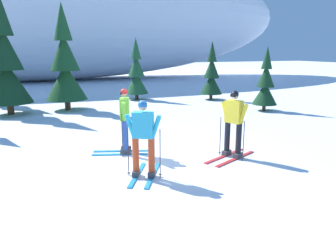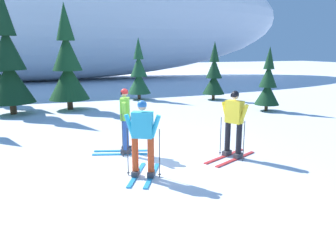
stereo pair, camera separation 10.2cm
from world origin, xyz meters
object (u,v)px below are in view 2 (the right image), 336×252
skier_yellow_jacket (234,123)px  pine_tree_center_left (9,65)px  pine_tree_center (67,66)px  skier_lime_jacket (125,120)px  pine_tree_center_right (139,74)px  skier_cyan_jacket (143,137)px  pine_tree_right (214,76)px  pine_tree_far_right (268,84)px

skier_yellow_jacket → pine_tree_center_left: bearing=124.0°
pine_tree_center_left → pine_tree_center: bearing=7.7°
skier_lime_jacket → pine_tree_center_left: (-3.35, 7.41, 1.24)m
pine_tree_center_right → pine_tree_center_left: bearing=-160.5°
skier_yellow_jacket → skier_cyan_jacket: bearing=-169.4°
pine_tree_center → pine_tree_right: bearing=2.9°
skier_lime_jacket → pine_tree_center_left: bearing=114.3°
pine_tree_center_left → pine_tree_right: pine_tree_center_left is taller
pine_tree_center_left → pine_tree_center: (2.49, 0.34, -0.11)m
skier_lime_jacket → pine_tree_center_right: pine_tree_center_right is taller
pine_tree_center_right → pine_tree_far_right: (4.63, -5.68, -0.22)m
skier_lime_jacket → pine_tree_center_right: 10.26m
skier_yellow_jacket → pine_tree_center_right: pine_tree_center_right is taller
pine_tree_center_left → pine_tree_right: bearing=4.0°
skier_cyan_jacket → pine_tree_center: bearing=94.7°
skier_cyan_jacket → pine_tree_center_right: bearing=74.4°
skier_lime_jacket → pine_tree_center_left: 8.23m
pine_tree_center_left → pine_tree_right: size_ratio=1.58×
pine_tree_center_left → pine_tree_far_right: 11.70m
skier_cyan_jacket → pine_tree_center: (-0.80, 9.65, 1.13)m
skier_cyan_jacket → pine_tree_center_left: bearing=109.5°
pine_tree_center → pine_tree_center_right: 4.55m
skier_yellow_jacket → pine_tree_center_left: 10.70m
skier_yellow_jacket → pine_tree_center_right: 11.17m
skier_yellow_jacket → skier_lime_jacket: 2.95m
pine_tree_right → pine_tree_far_right: (0.61, -4.11, -0.13)m
skier_yellow_jacket → skier_lime_jacket: skier_lime_jacket is taller
skier_yellow_jacket → pine_tree_center_left: pine_tree_center_left is taller
skier_yellow_jacket → skier_lime_jacket: size_ratio=0.99×
pine_tree_center_right → skier_lime_jacket: bearing=-108.2°
skier_lime_jacket → pine_tree_far_right: (7.82, 4.05, 0.30)m
skier_lime_jacket → pine_tree_far_right: pine_tree_far_right is taller
pine_tree_center_left → pine_tree_center_right: size_ratio=1.49×
skier_lime_jacket → pine_tree_center_left: pine_tree_center_left is taller
skier_yellow_jacket → pine_tree_right: pine_tree_right is taller
pine_tree_center_right → skier_cyan_jacket: bearing=-105.6°
skier_yellow_jacket → pine_tree_center: pine_tree_center is taller
pine_tree_center_right → pine_tree_right: size_ratio=1.06×
skier_cyan_jacket → pine_tree_far_right: size_ratio=0.59×
skier_lime_jacket → skier_yellow_jacket: bearing=-28.4°
skier_cyan_jacket → pine_tree_center_right: pine_tree_center_right is taller
pine_tree_center_right → skier_yellow_jacket: bearing=-93.1°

